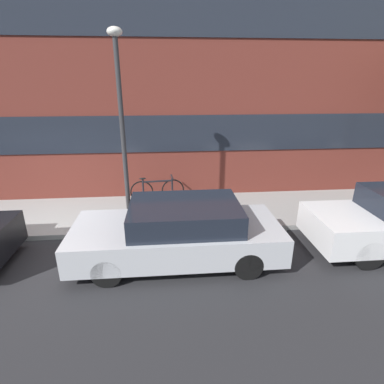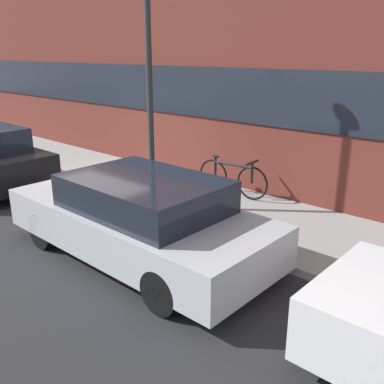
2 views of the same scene
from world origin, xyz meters
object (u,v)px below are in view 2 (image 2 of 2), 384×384
Objects in this scene: parked_car_silver at (139,217)px; fire_hydrant at (26,148)px; bicycle at (232,177)px; lamp_post at (149,54)px.

parked_car_silver reaches higher than fire_hydrant.
parked_car_silver reaches higher than bicycle.
fire_hydrant is 0.16× the size of lamp_post.
bicycle is at bearing 66.98° from lamp_post.
lamp_post is (-1.20, 1.38, 2.31)m from parked_car_silver.
bicycle is at bearing 13.70° from fire_hydrant.
fire_hydrant is at bearing 178.15° from lamp_post.
fire_hydrant is 6.08m from bicycle.
bicycle is (5.91, 1.44, 0.03)m from fire_hydrant.
parked_car_silver is 6.02× the size of fire_hydrant.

